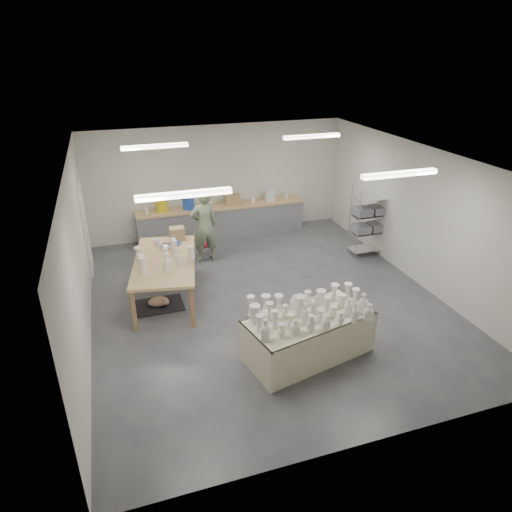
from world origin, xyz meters
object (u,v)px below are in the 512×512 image
object	(u,v)px
work_table	(166,258)
red_stool	(203,246)
potter	(204,226)
drying_table	(308,333)

from	to	relation	value
work_table	red_stool	bearing A→B (deg)	68.72
potter	red_stool	bearing A→B (deg)	-96.50
drying_table	red_stool	bearing A→B (deg)	87.66
drying_table	work_table	xyz separation A→B (m)	(-1.98, 2.74, 0.47)
drying_table	potter	bearing A→B (deg)	88.32
drying_table	potter	size ratio (longest dim) A/B	1.27
work_table	potter	bearing A→B (deg)	64.37
work_table	potter	distance (m)	1.90
drying_table	work_table	size ratio (longest dim) A/B	0.90
potter	red_stool	distance (m)	0.70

